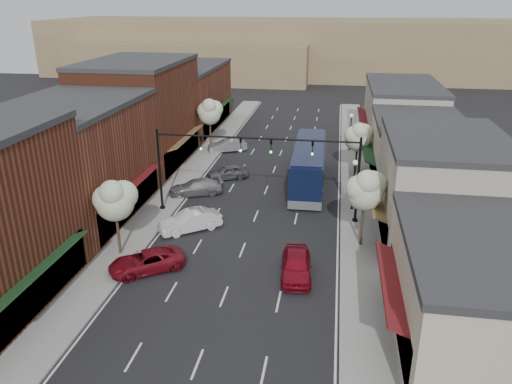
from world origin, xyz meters
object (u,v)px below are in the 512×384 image
at_px(parked_car_d, 228,172).
at_px(parked_car_e, 227,146).
at_px(signal_mast_left, 187,159).
at_px(lamp_post_far, 351,126).
at_px(lamp_post_near, 354,177).
at_px(coach_bus, 309,165).
at_px(tree_left_far, 210,111).
at_px(red_hatchback, 296,265).
at_px(tree_left_near, 115,199).
at_px(tree_right_near, 366,189).
at_px(parked_car_c, 196,187).
at_px(parked_car_a, 146,261).
at_px(tree_right_far, 358,136).
at_px(parked_car_b, 190,221).
at_px(signal_mast_right, 328,166).

relative_size(parked_car_d, parked_car_e, 0.93).
xyz_separation_m(signal_mast_left, lamp_post_far, (13.42, 20.00, -1.62)).
height_order(lamp_post_far, parked_car_e, lamp_post_far).
bearing_deg(lamp_post_near, coach_bus, 126.85).
height_order(tree_left_far, red_hatchback, tree_left_far).
xyz_separation_m(tree_left_near, lamp_post_far, (16.05, 28.06, -1.22)).
distance_m(red_hatchback, parked_car_d, 19.22).
xyz_separation_m(tree_right_near, lamp_post_near, (-0.55, 6.56, -1.45)).
distance_m(red_hatchback, parked_car_c, 16.37).
bearing_deg(tree_right_near, parked_car_e, 123.94).
height_order(lamp_post_far, coach_bus, lamp_post_far).
xyz_separation_m(signal_mast_left, parked_car_a, (-0.05, -9.80, -3.94)).
distance_m(lamp_post_near, coach_bus, 6.79).
distance_m(parked_car_a, parked_car_d, 18.28).
bearing_deg(parked_car_d, tree_right_far, 79.06).
bearing_deg(parked_car_a, tree_left_near, -159.11).
relative_size(lamp_post_near, parked_car_a, 0.91).
distance_m(tree_right_far, parked_car_b, 20.35).
height_order(signal_mast_right, parked_car_e, signal_mast_right).
relative_size(signal_mast_right, parked_car_d, 1.99).
height_order(coach_bus, red_hatchback, coach_bus).
xyz_separation_m(tree_left_near, tree_left_far, (-0.00, 26.00, 0.38)).
bearing_deg(parked_car_d, lamp_post_near, 37.11).
bearing_deg(signal_mast_left, lamp_post_far, 56.14).
distance_m(tree_left_near, parked_car_c, 12.60).
height_order(tree_right_far, tree_left_far, tree_left_far).
height_order(tree_right_far, lamp_post_near, tree_right_far).
relative_size(tree_right_near, lamp_post_far, 1.34).
height_order(coach_bus, parked_car_e, coach_bus).
relative_size(tree_right_near, coach_bus, 0.46).
bearing_deg(lamp_post_far, tree_left_near, -119.78).
xyz_separation_m(tree_left_far, parked_car_a, (2.58, -27.74, -3.92)).
height_order(tree_left_far, lamp_post_near, tree_left_far).
relative_size(lamp_post_far, parked_car_a, 0.91).
bearing_deg(tree_right_near, tree_left_far, 127.04).
distance_m(tree_right_far, lamp_post_far, 8.13).
xyz_separation_m(signal_mast_left, tree_left_far, (-2.63, 17.95, -0.02)).
bearing_deg(lamp_post_near, signal_mast_left, -169.44).
height_order(signal_mast_right, lamp_post_near, signal_mast_right).
relative_size(lamp_post_far, parked_car_e, 1.00).
bearing_deg(parked_car_b, parked_car_e, 147.54).
bearing_deg(tree_left_far, red_hatchback, -65.35).
height_order(lamp_post_far, parked_car_c, lamp_post_far).
distance_m(lamp_post_far, parked_car_c, 21.46).
height_order(tree_left_near, red_hatchback, tree_left_near).
relative_size(lamp_post_near, parked_car_c, 0.91).
bearing_deg(parked_car_b, tree_left_far, 152.86).
bearing_deg(coach_bus, lamp_post_far, 70.67).
bearing_deg(red_hatchback, coach_bus, 86.45).
bearing_deg(red_hatchback, lamp_post_far, 78.07).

